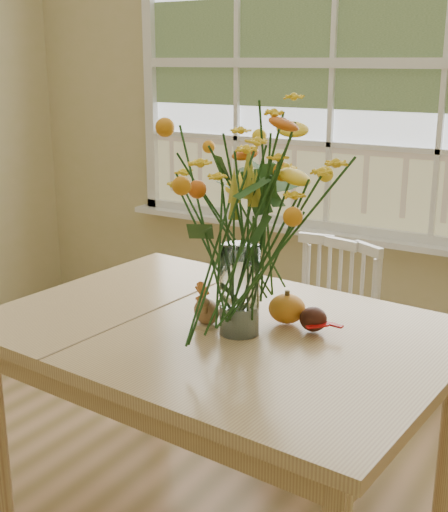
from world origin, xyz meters
The scene contains 8 objects.
wall_back centered at (0.00, 2.25, 1.35)m, with size 4.00×0.02×2.70m, color #C6BC7F.
window centered at (0.00, 2.21, 1.53)m, with size 2.42×0.12×1.74m.
dining_table centered at (0.32, 0.65, 0.67)m, with size 1.49×1.12×0.76m.
windsor_chair centered at (0.36, 1.41, 0.48)m, with size 0.45×0.44×0.84m.
flower_vase centered at (0.40, 0.63, 1.17)m, with size 0.57×0.57×0.68m.
pumpkin centered at (0.49, 0.77, 0.81)m, with size 0.12×0.12×0.09m, color orange.
turkey_figurine centered at (0.29, 0.62, 0.81)m, with size 0.12×0.10×0.12m.
dark_gourd centered at (0.59, 0.75, 0.80)m, with size 0.13×0.09×0.08m.
Camera 1 is at (1.38, -1.05, 1.57)m, focal length 48.00 mm.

